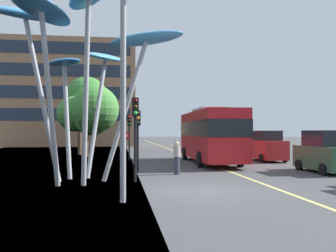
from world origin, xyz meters
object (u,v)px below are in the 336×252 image
at_px(traffic_light_opposite, 129,127).
at_px(car_far_side, 216,141).
at_px(traffic_light_kerb_far, 138,127).
at_px(car_parked_far, 266,147).
at_px(car_parked_mid, 326,153).
at_px(no_entry_sign, 124,143).
at_px(leaf_sculpture, 79,41).
at_px(red_bus, 210,133).
at_px(traffic_light_kerb_near, 135,121).
at_px(traffic_light_island_mid, 137,126).
at_px(street_lamp, 132,52).
at_px(pedestrian, 177,158).
at_px(car_side_street, 236,144).

height_order(traffic_light_opposite, car_far_side, traffic_light_opposite).
bearing_deg(traffic_light_kerb_far, car_parked_far, 31.12).
distance_m(car_parked_mid, no_entry_sign, 10.94).
bearing_deg(traffic_light_kerb_far, car_far_side, 63.88).
distance_m(leaf_sculpture, traffic_light_opposite, 11.70).
bearing_deg(car_far_side, traffic_light_kerb_far, -116.12).
relative_size(traffic_light_opposite, car_parked_far, 0.86).
xyz_separation_m(red_bus, leaf_sculpture, (-7.89, -7.87, 4.07)).
distance_m(traffic_light_kerb_near, no_entry_sign, 5.09).
xyz_separation_m(traffic_light_island_mid, street_lamp, (-0.81, -13.34, 2.10)).
relative_size(traffic_light_kerb_near, traffic_light_island_mid, 1.03).
height_order(car_parked_far, pedestrian, car_parked_far).
xyz_separation_m(traffic_light_opposite, street_lamp, (-0.34, -15.62, 2.20)).
height_order(red_bus, car_parked_mid, red_bus).
bearing_deg(car_parked_far, red_bus, -165.87).
distance_m(traffic_light_kerb_far, car_side_street, 15.90).
height_order(leaf_sculpture, traffic_light_kerb_far, leaf_sculpture).
relative_size(leaf_sculpture, traffic_light_island_mid, 2.46).
bearing_deg(car_side_street, traffic_light_kerb_near, -121.30).
relative_size(traffic_light_island_mid, no_entry_sign, 1.58).
bearing_deg(red_bus, traffic_light_island_mid, 171.97).
bearing_deg(red_bus, traffic_light_opposite, 151.17).
distance_m(leaf_sculpture, no_entry_sign, 6.66).
bearing_deg(car_far_side, car_parked_far, -90.37).
bearing_deg(car_parked_mid, street_lamp, -148.10).
bearing_deg(no_entry_sign, red_bus, 30.83).
distance_m(traffic_light_kerb_far, street_lamp, 8.28).
relative_size(leaf_sculpture, traffic_light_kerb_far, 2.64).
relative_size(traffic_light_kerb_far, car_far_side, 0.81).
bearing_deg(traffic_light_opposite, street_lamp, -91.24).
height_order(street_lamp, pedestrian, street_lamp).
bearing_deg(red_bus, leaf_sculpture, -135.09).
height_order(leaf_sculpture, traffic_light_island_mid, leaf_sculpture).
bearing_deg(car_far_side, street_lamp, -110.36).
relative_size(traffic_light_island_mid, street_lamp, 0.48).
height_order(traffic_light_kerb_near, traffic_light_kerb_far, traffic_light_kerb_near).
bearing_deg(traffic_light_island_mid, no_entry_sign, -102.72).
bearing_deg(traffic_light_kerb_far, leaf_sculpture, -130.78).
relative_size(car_far_side, no_entry_sign, 1.82).
height_order(traffic_light_kerb_near, no_entry_sign, traffic_light_kerb_near).
bearing_deg(leaf_sculpture, traffic_light_opposite, 77.05).
relative_size(traffic_light_opposite, car_far_side, 0.84).
height_order(car_far_side, no_entry_sign, no_entry_sign).
bearing_deg(traffic_light_island_mid, red_bus, -8.03).
height_order(car_side_street, car_far_side, car_far_side).
bearing_deg(traffic_light_kerb_near, pedestrian, 49.19).
relative_size(red_bus, leaf_sculpture, 1.13).
distance_m(car_far_side, pedestrian, 22.49).
height_order(car_side_street, no_entry_sign, no_entry_sign).
bearing_deg(car_side_street, car_far_side, 89.00).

